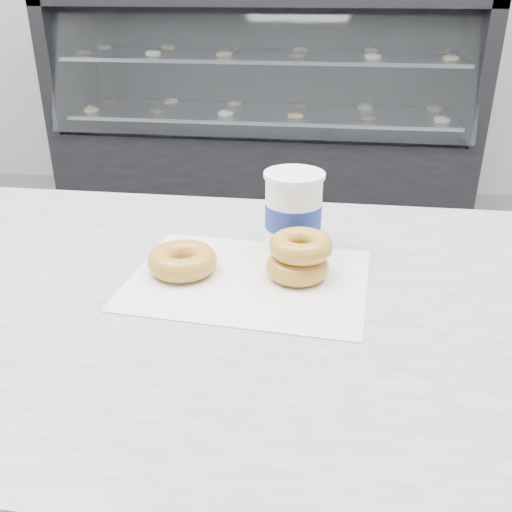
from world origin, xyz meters
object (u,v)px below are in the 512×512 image
at_px(donut_single, 183,261).
at_px(donut_stack, 299,256).
at_px(coffee_cup, 293,211).
at_px(counter, 78,499).
at_px(display_case, 264,127).

distance_m(donut_single, donut_stack, 0.17).
bearing_deg(donut_stack, coffee_cup, 99.52).
bearing_deg(donut_single, counter, -165.68).
bearing_deg(display_case, coffee_cup, -81.98).
bearing_deg(donut_stack, donut_single, -177.18).
height_order(counter, coffee_cup, coffee_cup).
relative_size(counter, donut_single, 29.57).
height_order(display_case, coffee_cup, display_case).
bearing_deg(display_case, donut_stack, -81.93).
distance_m(display_case, donut_stack, 2.72).
relative_size(display_case, coffee_cup, 18.80).
height_order(counter, donut_stack, donut_stack).
height_order(donut_single, donut_stack, donut_stack).
relative_size(counter, donut_stack, 30.61).
bearing_deg(coffee_cup, donut_single, -153.35).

